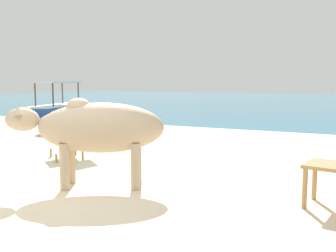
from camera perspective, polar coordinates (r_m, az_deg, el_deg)
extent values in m
cube|color=beige|center=(4.16, -19.68, -11.66)|extent=(18.00, 14.00, 0.04)
cube|color=teal|center=(24.92, 19.54, 3.36)|extent=(60.00, 36.00, 0.03)
cylinder|color=tan|center=(4.57, -15.39, -5.98)|extent=(0.11, 0.11, 0.55)
cylinder|color=tan|center=(4.87, -14.50, -5.19)|extent=(0.11, 0.11, 0.55)
cylinder|color=tan|center=(4.44, -4.95, -6.14)|extent=(0.11, 0.11, 0.55)
cylinder|color=tan|center=(4.74, -4.70, -5.31)|extent=(0.11, 0.11, 0.55)
ellipsoid|color=tan|center=(4.56, -10.06, -0.25)|extent=(1.59, 1.18, 0.60)
ellipsoid|color=tan|center=(4.79, -21.16, 0.93)|extent=(0.47, 0.40, 0.28)
cone|color=tan|center=(4.65, -21.81, 2.22)|extent=(0.13, 0.13, 0.10)
cone|color=tan|center=(4.91, -20.66, 2.49)|extent=(0.13, 0.13, 0.10)
ellipsoid|color=tan|center=(4.59, -13.37, 2.91)|extent=(0.36, 0.34, 0.20)
cylinder|color=#A37A4C|center=(4.37, 21.28, -7.73)|extent=(0.05, 0.05, 0.41)
cylinder|color=#A37A4C|center=(4.04, 19.98, -8.87)|extent=(0.05, 0.05, 0.41)
cylinder|color=#A37A4C|center=(6.15, -16.54, -4.73)|extent=(0.04, 0.04, 0.14)
cylinder|color=#A37A4C|center=(6.66, -17.32, -3.90)|extent=(0.04, 0.04, 0.14)
cylinder|color=#A37A4C|center=(6.22, -12.80, -3.56)|extent=(0.04, 0.04, 0.34)
cylinder|color=#A37A4C|center=(6.72, -13.86, -2.83)|extent=(0.04, 0.04, 0.34)
cube|color=#339356|center=(6.41, -15.17, -2.68)|extent=(0.68, 0.66, 0.21)
cube|color=#339356|center=(6.43, -12.53, 0.36)|extent=(0.69, 0.68, 0.23)
ellipsoid|color=gray|center=(9.63, -16.91, 0.36)|extent=(0.85, 0.90, 0.48)
ellipsoid|color=brown|center=(10.79, -14.17, 0.68)|extent=(0.75, 0.77, 0.33)
cube|color=#3866B7|center=(16.47, -16.22, 2.48)|extent=(1.89, 3.76, 0.28)
cube|color=white|center=(16.46, -16.24, 3.03)|extent=(1.96, 3.84, 0.04)
cylinder|color=brown|center=(15.31, -17.01, 4.45)|extent=(0.06, 0.06, 0.95)
cylinder|color=brown|center=(15.71, -19.45, 4.41)|extent=(0.06, 0.06, 0.95)
cylinder|color=brown|center=(17.21, -13.41, 4.78)|extent=(0.06, 0.06, 0.95)
cylinder|color=brown|center=(17.57, -15.67, 4.75)|extent=(0.06, 0.06, 0.95)
cube|color=silver|center=(16.43, -16.35, 6.37)|extent=(1.48, 2.67, 0.06)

